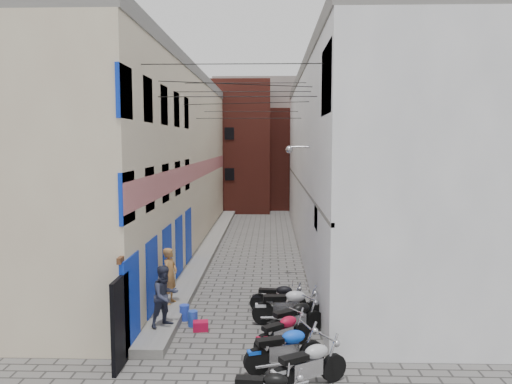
# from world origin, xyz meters

# --- Properties ---
(ground) EXTENTS (90.00, 90.00, 0.00)m
(ground) POSITION_xyz_m (0.00, 0.00, 0.00)
(ground) COLOR #5B5855
(ground) RESTS_ON ground
(plinth) EXTENTS (0.90, 26.00, 0.25)m
(plinth) POSITION_xyz_m (-2.05, 13.00, 0.12)
(plinth) COLOR slate
(plinth) RESTS_ON ground
(building_left) EXTENTS (5.10, 27.00, 9.00)m
(building_left) POSITION_xyz_m (-4.98, 12.95, 4.50)
(building_left) COLOR #C4B194
(building_left) RESTS_ON ground
(building_right) EXTENTS (5.94, 26.00, 9.00)m
(building_right) POSITION_xyz_m (5.00, 13.00, 4.51)
(building_right) COLOR silver
(building_right) RESTS_ON ground
(building_far_brick_left) EXTENTS (6.00, 6.00, 10.00)m
(building_far_brick_left) POSITION_xyz_m (-2.00, 28.00, 5.00)
(building_far_brick_left) COLOR maroon
(building_far_brick_left) RESTS_ON ground
(building_far_brick_right) EXTENTS (5.00, 6.00, 8.00)m
(building_far_brick_right) POSITION_xyz_m (3.00, 30.00, 4.00)
(building_far_brick_right) COLOR maroon
(building_far_brick_right) RESTS_ON ground
(building_far_concrete) EXTENTS (8.00, 5.00, 11.00)m
(building_far_concrete) POSITION_xyz_m (0.00, 34.00, 5.50)
(building_far_concrete) COLOR slate
(building_far_concrete) RESTS_ON ground
(far_shopfront) EXTENTS (2.00, 0.30, 2.40)m
(far_shopfront) POSITION_xyz_m (0.00, 25.20, 1.20)
(far_shopfront) COLOR black
(far_shopfront) RESTS_ON ground
(overhead_wires) EXTENTS (5.80, 13.02, 1.32)m
(overhead_wires) POSITION_xyz_m (0.00, 7.64, 7.12)
(overhead_wires) COLOR black
(overhead_wires) RESTS_ON ground
(motorcycle_b) EXTENTS (2.07, 1.58, 1.17)m
(motorcycle_b) POSITION_xyz_m (1.89, -1.35, 0.59)
(motorcycle_b) COLOR #A3A4A8
(motorcycle_b) RESTS_ON ground
(motorcycle_c) EXTENTS (2.12, 1.29, 1.17)m
(motorcycle_c) POSITION_xyz_m (1.40, -0.49, 0.59)
(motorcycle_c) COLOR blue
(motorcycle_c) RESTS_ON ground
(motorcycle_d) EXTENTS (1.76, 1.58, 1.04)m
(motorcycle_d) POSITION_xyz_m (1.38, 0.70, 0.52)
(motorcycle_d) COLOR #A70B2A
(motorcycle_d) RESTS_ON ground
(motorcycle_e) EXTENTS (1.97, 1.64, 1.14)m
(motorcycle_e) POSITION_xyz_m (1.74, 1.55, 0.57)
(motorcycle_e) COLOR black
(motorcycle_e) RESTS_ON ground
(motorcycle_f) EXTENTS (2.18, 0.82, 1.24)m
(motorcycle_f) POSITION_xyz_m (1.57, 2.54, 0.62)
(motorcycle_f) COLOR #B2B2B7
(motorcycle_f) RESTS_ON ground
(motorcycle_g) EXTENTS (1.84, 0.71, 1.04)m
(motorcycle_g) POSITION_xyz_m (1.30, 3.59, 0.52)
(motorcycle_g) COLOR black
(motorcycle_g) RESTS_ON ground
(person_a) EXTENTS (0.60, 0.75, 1.79)m
(person_a) POSITION_xyz_m (-2.14, 3.61, 1.15)
(person_a) COLOR #9E6C39
(person_a) RESTS_ON plinth
(person_b) EXTENTS (1.05, 1.05, 1.72)m
(person_b) POSITION_xyz_m (-1.89, 1.65, 1.11)
(person_b) COLOR #2D3044
(person_b) RESTS_ON plinth
(water_jug_near) EXTENTS (0.34, 0.34, 0.45)m
(water_jug_near) POSITION_xyz_m (-1.22, 2.30, 0.23)
(water_jug_near) COLOR blue
(water_jug_near) RESTS_ON ground
(water_jug_far) EXTENTS (0.38, 0.38, 0.47)m
(water_jug_far) POSITION_xyz_m (-1.55, 2.78, 0.23)
(water_jug_far) COLOR blue
(water_jug_far) RESTS_ON ground
(red_crate) EXTENTS (0.47, 0.38, 0.27)m
(red_crate) POSITION_xyz_m (-0.94, 1.96, 0.13)
(red_crate) COLOR #A80C31
(red_crate) RESTS_ON ground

